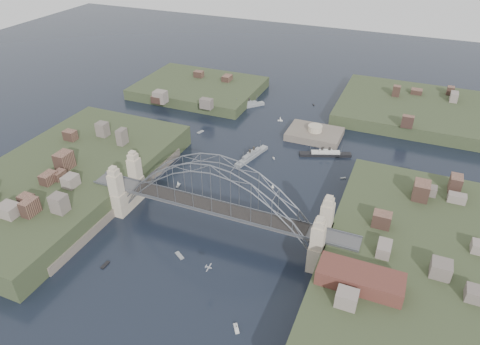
% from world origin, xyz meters
% --- Properties ---
extents(ground, '(500.00, 500.00, 0.00)m').
position_xyz_m(ground, '(0.00, 0.00, 0.00)').
color(ground, black).
rests_on(ground, ground).
extents(bridge, '(84.00, 13.80, 24.60)m').
position_xyz_m(bridge, '(0.00, 0.00, 12.32)').
color(bridge, '#4A4A4C').
rests_on(bridge, ground).
extents(shore_west, '(50.50, 90.00, 12.00)m').
position_xyz_m(shore_west, '(-57.32, 0.00, 1.97)').
color(shore_west, '#2F3B20').
rests_on(shore_west, ground).
extents(shore_east, '(50.50, 90.00, 12.00)m').
position_xyz_m(shore_east, '(57.32, 0.00, 1.97)').
color(shore_east, '#2F3B20').
rests_on(shore_east, ground).
extents(headland_nw, '(60.00, 45.00, 9.00)m').
position_xyz_m(headland_nw, '(-55.00, 95.00, 0.50)').
color(headland_nw, '#2F3B20').
rests_on(headland_nw, ground).
extents(headland_ne, '(70.00, 55.00, 9.50)m').
position_xyz_m(headland_ne, '(50.00, 110.00, 0.75)').
color(headland_ne, '#2F3B20').
rests_on(headland_ne, ground).
extents(fort_island, '(22.00, 16.00, 9.40)m').
position_xyz_m(fort_island, '(12.00, 70.00, -0.34)').
color(fort_island, '#60554B').
rests_on(fort_island, ground).
extents(wharf_shed, '(20.00, 8.00, 4.00)m').
position_xyz_m(wharf_shed, '(44.00, -14.00, 10.00)').
color(wharf_shed, '#592D26').
rests_on(wharf_shed, shore_east).
extents(finger_pier, '(4.00, 22.00, 1.40)m').
position_xyz_m(finger_pier, '(39.00, -28.00, 0.70)').
color(finger_pier, '#4A4A4C').
rests_on(finger_pier, ground).
extents(naval_cruiser_near, '(7.06, 18.62, 5.58)m').
position_xyz_m(naval_cruiser_near, '(-6.04, 44.22, 0.87)').
color(naval_cruiser_near, gray).
rests_on(naval_cruiser_near, ground).
extents(naval_cruiser_far, '(13.89, 14.75, 6.01)m').
position_xyz_m(naval_cruiser_far, '(-25.54, 87.32, 0.94)').
color(naval_cruiser_far, gray).
rests_on(naval_cruiser_far, ground).
extents(ocean_liner, '(19.64, 9.71, 4.91)m').
position_xyz_m(ocean_liner, '(19.83, 56.68, 0.76)').
color(ocean_liner, black).
rests_on(ocean_liner, ground).
extents(aeroplane, '(1.65, 3.12, 0.45)m').
position_xyz_m(aeroplane, '(7.80, -21.46, 6.67)').
color(aeroplane, '#A9AAB0').
extents(small_boat_a, '(1.25, 2.74, 2.38)m').
position_xyz_m(small_boat_a, '(-22.58, 16.02, 0.82)').
color(small_boat_a, silver).
rests_on(small_boat_a, ground).
extents(small_boat_b, '(1.12, 1.76, 2.38)m').
position_xyz_m(small_boat_b, '(8.36, 27.28, 1.00)').
color(small_boat_b, silver).
rests_on(small_boat_b, ground).
extents(small_boat_c, '(3.49, 2.77, 0.45)m').
position_xyz_m(small_boat_c, '(-4.84, -14.63, 0.15)').
color(small_boat_c, silver).
rests_on(small_boat_c, ground).
extents(small_boat_d, '(1.98, 1.70, 0.45)m').
position_xyz_m(small_boat_d, '(29.59, 43.04, 0.15)').
color(small_boat_d, silver).
rests_on(small_boat_d, ground).
extents(small_boat_e, '(2.09, 3.53, 0.45)m').
position_xyz_m(small_boat_e, '(-34.10, 55.51, 0.15)').
color(small_boat_e, silver).
rests_on(small_boat_e, ground).
extents(small_boat_f, '(1.35, 1.39, 1.43)m').
position_xyz_m(small_boat_f, '(2.04, 46.54, 0.30)').
color(small_boat_f, silver).
rests_on(small_boat_f, ground).
extents(small_boat_g, '(2.42, 2.91, 1.43)m').
position_xyz_m(small_boat_g, '(19.60, -31.07, 0.28)').
color(small_boat_g, silver).
rests_on(small_boat_g, ground).
extents(small_boat_h, '(2.25, 1.19, 2.38)m').
position_xyz_m(small_boat_h, '(-6.10, 79.38, 0.91)').
color(small_boat_h, silver).
rests_on(small_boat_h, ground).
extents(small_boat_i, '(1.09, 2.67, 2.38)m').
position_xyz_m(small_boat_i, '(34.21, 9.72, 0.82)').
color(small_boat_i, silver).
rests_on(small_boat_i, ground).
extents(small_boat_j, '(1.06, 3.01, 0.45)m').
position_xyz_m(small_boat_j, '(-21.85, -25.80, 0.15)').
color(small_boat_j, silver).
rests_on(small_boat_j, ground).
extents(small_boat_k, '(1.34, 1.84, 0.45)m').
position_xyz_m(small_boat_k, '(3.27, 102.24, 0.15)').
color(small_boat_k, silver).
rests_on(small_boat_k, ground).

